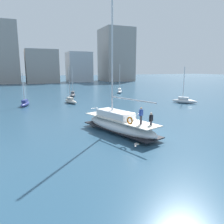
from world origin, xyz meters
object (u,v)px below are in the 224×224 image
main_sailboat (119,124)px  moored_catamaran (71,101)px  moored_cutter_left (120,91)px  seagull (136,144)px  moored_ketch_distant (184,100)px  moored_sloop_far (73,94)px  moored_cutter_right (25,103)px

main_sailboat → moored_catamaran: bearing=90.8°
moored_cutter_left → seagull: (-16.43, -38.37, -0.25)m
moored_cutter_left → moored_ketch_distant: moored_cutter_left is taller
moored_cutter_left → moored_sloop_far: bearing=-169.6°
main_sailboat → moored_cutter_right: 22.85m
main_sailboat → moored_ketch_distant: main_sailboat is taller
main_sailboat → moored_catamaran: size_ratio=2.03×
moored_sloop_far → moored_catamaran: bearing=-105.4°
moored_cutter_right → moored_cutter_left: bearing=27.5°
moored_cutter_left → moored_cutter_right: moored_cutter_left is taller
moored_cutter_left → moored_ketch_distant: size_ratio=1.12×
moored_sloop_far → main_sailboat: bearing=-94.6°
moored_sloop_far → moored_cutter_left: bearing=10.4°
moored_cutter_right → moored_ketch_distant: bearing=-17.0°
moored_ketch_distant → moored_sloop_far: bearing=132.4°
main_sailboat → moored_ketch_distant: bearing=33.1°
moored_cutter_left → seagull: size_ratio=8.60×
moored_sloop_far → moored_cutter_right: size_ratio=1.22×
moored_cutter_right → moored_ketch_distant: 29.18m
moored_ketch_distant → seagull: moored_ketch_distant is taller
main_sailboat → moored_ketch_distant: size_ratio=2.05×
moored_cutter_right → seagull: moored_cutter_right is taller
moored_sloop_far → seagull: bearing=-94.9°
moored_ketch_distant → main_sailboat: bearing=-146.9°
moored_catamaran → moored_cutter_right: size_ratio=1.21×
main_sailboat → moored_cutter_right: (-8.33, 21.28, -0.44)m
moored_cutter_right → seagull: 26.93m
moored_catamaran → moored_cutter_right: moored_catamaran is taller
moored_cutter_left → moored_ketch_distant: bearing=-80.1°
moored_ketch_distant → moored_cutter_right: bearing=163.0°
main_sailboat → moored_sloop_far: (2.52, 31.43, -0.40)m
moored_sloop_far → moored_catamaran: (-2.82, -10.24, -0.02)m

